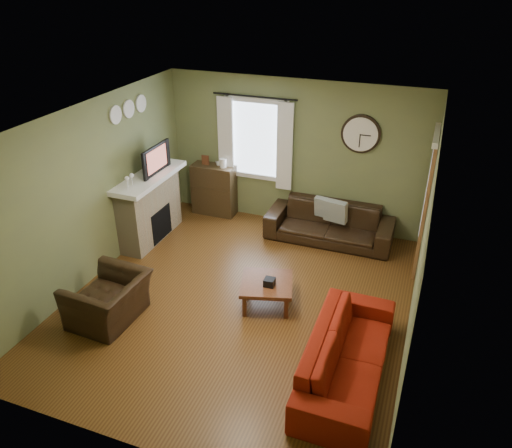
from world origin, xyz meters
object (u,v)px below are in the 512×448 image
(armchair, at_px, (109,299))
(coffee_table, at_px, (267,293))
(sofa_red, at_px, (347,355))
(bookshelf, at_px, (214,190))
(sofa_brown, at_px, (329,223))

(armchair, relative_size, coffee_table, 1.39)
(armchair, bearing_deg, coffee_table, 121.68)
(sofa_red, relative_size, coffee_table, 3.02)
(bookshelf, xyz_separation_m, sofa_brown, (2.27, -0.25, -0.17))
(bookshelf, height_order, coffee_table, bookshelf)
(sofa_brown, height_order, sofa_red, sofa_brown)
(sofa_red, distance_m, coffee_table, 1.63)
(sofa_brown, height_order, coffee_table, sofa_brown)
(sofa_brown, distance_m, coffee_table, 2.15)
(armchair, height_order, coffee_table, armchair)
(bookshelf, xyz_separation_m, armchair, (0.01, -3.39, -0.16))
(sofa_red, xyz_separation_m, coffee_table, (-1.31, 0.96, -0.12))
(sofa_brown, bearing_deg, armchair, -125.58)
(bookshelf, distance_m, sofa_red, 4.60)
(coffee_table, bearing_deg, sofa_red, -36.22)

